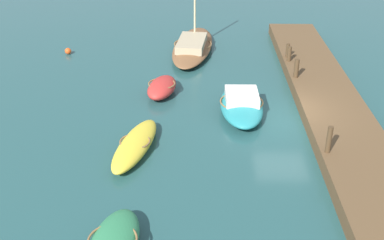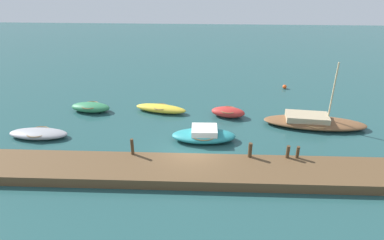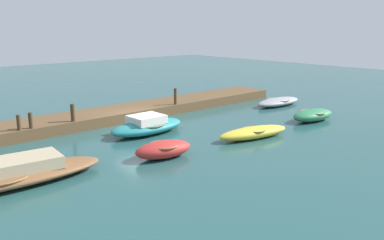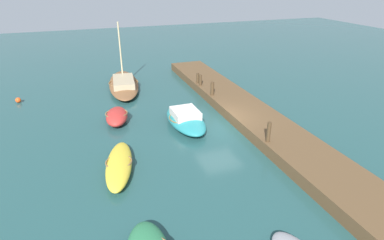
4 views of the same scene
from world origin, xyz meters
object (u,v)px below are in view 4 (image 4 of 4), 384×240
at_px(mooring_post_mid_east, 200,80).
at_px(dinghy_red, 117,116).
at_px(rowboat_yellow, 119,165).
at_px(mooring_post_west, 269,132).
at_px(mooring_post_mid_west, 212,89).
at_px(mooring_post_east, 198,78).
at_px(motorboat_teal, 186,119).
at_px(marker_buoy, 18,100).
at_px(sailboat_brown, 124,84).

bearing_deg(mooring_post_mid_east, dinghy_red, 115.65).
bearing_deg(rowboat_yellow, dinghy_red, 5.35).
xyz_separation_m(mooring_post_west, mooring_post_mid_west, (7.37, 0.00, -0.06)).
xyz_separation_m(rowboat_yellow, mooring_post_mid_west, (6.51, -7.51, 0.80)).
height_order(mooring_post_mid_east, mooring_post_east, mooring_post_mid_east).
relative_size(motorboat_teal, mooring_post_east, 5.68).
height_order(mooring_post_east, marker_buoy, mooring_post_east).
relative_size(rowboat_yellow, dinghy_red, 1.54).
bearing_deg(mooring_post_mid_east, mooring_post_east, 0.00).
bearing_deg(mooring_post_west, mooring_post_east, 0.00).
height_order(rowboat_yellow, motorboat_teal, motorboat_teal).
relative_size(dinghy_red, mooring_post_mid_west, 2.97).
xyz_separation_m(rowboat_yellow, mooring_post_mid_east, (8.85, -7.51, 0.73)).
height_order(sailboat_brown, mooring_post_mid_east, sailboat_brown).
height_order(dinghy_red, mooring_post_mid_west, mooring_post_mid_west).
bearing_deg(mooring_post_east, rowboat_yellow, 141.52).
bearing_deg(mooring_post_east, dinghy_red, 119.60).
xyz_separation_m(rowboat_yellow, mooring_post_west, (-0.86, -7.51, 0.86)).
relative_size(sailboat_brown, mooring_post_east, 9.85).
height_order(mooring_post_west, mooring_post_east, mooring_post_west).
bearing_deg(mooring_post_mid_west, mooring_post_west, 180.00).
distance_m(mooring_post_mid_east, marker_buoy, 13.43).
distance_m(mooring_post_west, marker_buoy, 17.98).
height_order(mooring_post_mid_east, marker_buoy, mooring_post_mid_east).
distance_m(sailboat_brown, motorboat_teal, 8.74).
relative_size(motorboat_teal, mooring_post_mid_west, 4.66).
bearing_deg(rowboat_yellow, mooring_post_mid_east, -28.47).
height_order(motorboat_teal, dinghy_red, motorboat_teal).
bearing_deg(marker_buoy, mooring_post_mid_west, -110.12).
xyz_separation_m(mooring_post_mid_west, mooring_post_east, (2.94, 0.00, -0.09)).
relative_size(sailboat_brown, dinghy_red, 2.72).
relative_size(rowboat_yellow, mooring_post_mid_west, 4.58).
relative_size(sailboat_brown, motorboat_teal, 1.73).
bearing_deg(sailboat_brown, marker_buoy, 100.87).
relative_size(mooring_post_west, mooring_post_mid_west, 1.12).
xyz_separation_m(dinghy_red, mooring_post_west, (-6.40, -6.88, 0.77)).
xyz_separation_m(sailboat_brown, mooring_post_mid_east, (-3.15, -5.47, 0.66)).
distance_m(motorboat_teal, dinghy_red, 4.35).
distance_m(sailboat_brown, mooring_post_mid_east, 6.35).
distance_m(sailboat_brown, mooring_post_east, 6.07).
height_order(sailboat_brown, mooring_post_east, sailboat_brown).
distance_m(rowboat_yellow, sailboat_brown, 12.16).
height_order(rowboat_yellow, marker_buoy, rowboat_yellow).
bearing_deg(mooring_post_west, dinghy_red, 47.06).
bearing_deg(mooring_post_mid_east, sailboat_brown, 60.11).
height_order(sailboat_brown, mooring_post_mid_west, sailboat_brown).
xyz_separation_m(dinghy_red, marker_buoy, (5.80, 6.29, -0.21)).
distance_m(mooring_post_west, mooring_post_mid_west, 7.37).
relative_size(mooring_post_mid_west, marker_buoy, 2.49).
height_order(sailboat_brown, motorboat_teal, sailboat_brown).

